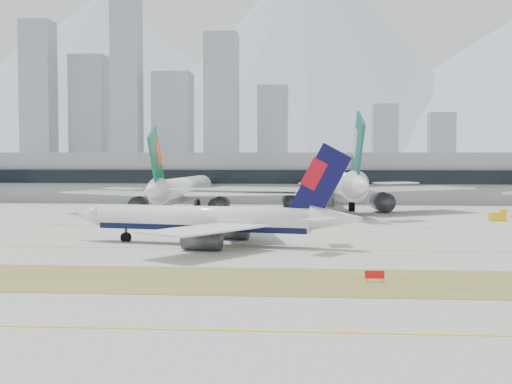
# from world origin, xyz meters

# --- Properties ---
(ground) EXTENTS (3000.00, 3000.00, 0.00)m
(ground) POSITION_xyz_m (0.00, 0.00, 0.00)
(ground) COLOR #A8A49D
(ground) RESTS_ON ground
(apron_markings) EXTENTS (360.00, 122.22, 0.06)m
(apron_markings) POSITION_xyz_m (0.00, -53.95, 0.02)
(apron_markings) COLOR brown
(apron_markings) RESTS_ON ground
(taxiing_airliner) EXTENTS (48.40, 41.52, 16.37)m
(taxiing_airliner) POSITION_xyz_m (-8.51, -0.22, 3.95)
(taxiing_airliner) COLOR white
(taxiing_airliner) RESTS_ON ground
(widebody_eva) EXTENTS (58.19, 57.06, 20.79)m
(widebody_eva) POSITION_xyz_m (-24.77, 58.77, 5.53)
(widebody_eva) COLOR white
(widebody_eva) RESTS_ON ground
(widebody_cathay) EXTENTS (66.73, 65.97, 24.07)m
(widebody_cathay) POSITION_xyz_m (13.30, 67.62, 6.40)
(widebody_cathay) COLOR white
(widebody_cathay) RESTS_ON ground
(terminal) EXTENTS (280.00, 43.10, 15.00)m
(terminal) POSITION_xyz_m (0.00, 114.84, 7.50)
(terminal) COLOR gray
(terminal) RESTS_ON ground
(hold_sign_right) EXTENTS (2.20, 0.15, 1.35)m
(hold_sign_right) POSITION_xyz_m (14.28, -32.00, 0.88)
(hold_sign_right) COLOR red
(hold_sign_right) RESTS_ON ground
(gse_c) EXTENTS (3.55, 2.00, 2.60)m
(gse_c) POSITION_xyz_m (47.46, 45.40, 1.05)
(gse_c) COLOR yellow
(gse_c) RESTS_ON ground
(gse_b) EXTENTS (3.55, 2.00, 2.60)m
(gse_b) POSITION_xyz_m (-17.07, 35.67, 1.05)
(gse_b) COLOR yellow
(gse_b) RESTS_ON ground
(city_skyline) EXTENTS (342.00, 49.80, 140.00)m
(city_skyline) POSITION_xyz_m (-106.76, 453.42, 49.80)
(city_skyline) COLOR gray
(city_skyline) RESTS_ON ground
(mountain_ridge) EXTENTS (2830.00, 1120.00, 470.00)m
(mountain_ridge) POSITION_xyz_m (33.00, 1404.14, 181.85)
(mountain_ridge) COLOR #9EA8B7
(mountain_ridge) RESTS_ON ground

